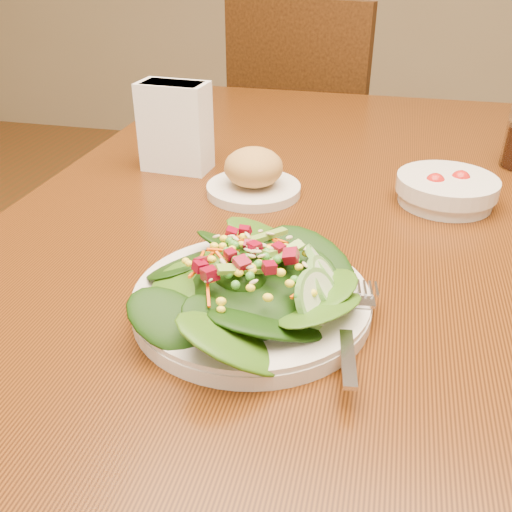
# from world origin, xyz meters

# --- Properties ---
(dining_table) EXTENTS (0.90, 1.40, 0.75)m
(dining_table) POSITION_xyz_m (0.00, 0.00, 0.65)
(dining_table) COLOR #5D2C0B
(dining_table) RESTS_ON ground_plane
(chair_far) EXTENTS (0.54, 0.54, 0.95)m
(chair_far) POSITION_xyz_m (-0.17, 0.99, 0.50)
(chair_far) COLOR #4A270B
(chair_far) RESTS_ON ground_plane
(salad_plate) EXTENTS (0.25, 0.25, 0.07)m
(salad_plate) POSITION_xyz_m (-0.04, -0.23, 0.78)
(salad_plate) COLOR silver
(salad_plate) RESTS_ON dining_table
(bread_plate) EXTENTS (0.14, 0.14, 0.07)m
(bread_plate) POSITION_xyz_m (-0.12, 0.06, 0.78)
(bread_plate) COLOR silver
(bread_plate) RESTS_ON dining_table
(tomato_bowl) EXTENTS (0.14, 0.14, 0.05)m
(tomato_bowl) POSITION_xyz_m (0.16, 0.09, 0.77)
(tomato_bowl) COLOR silver
(tomato_bowl) RESTS_ON dining_table
(napkin_holder) EXTENTS (0.11, 0.07, 0.14)m
(napkin_holder) POSITION_xyz_m (-0.27, 0.13, 0.82)
(napkin_holder) COLOR white
(napkin_holder) RESTS_ON dining_table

